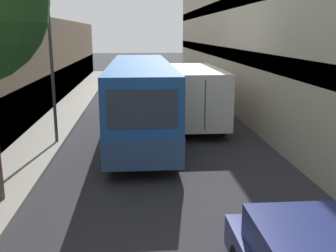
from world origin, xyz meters
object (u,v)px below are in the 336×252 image
(bus, at_px, (141,98))
(panel_van, at_px, (132,79))
(box_truck, at_px, (191,92))
(street_lamp, at_px, (49,18))

(bus, xyz_separation_m, panel_van, (-0.48, 11.91, -0.55))
(box_truck, xyz_separation_m, street_lamp, (-5.83, -3.79, 3.34))
(bus, height_order, panel_van, bus)
(bus, distance_m, box_truck, 3.55)
(bus, bearing_deg, street_lamp, -159.22)
(bus, height_order, box_truck, bus)
(box_truck, relative_size, street_lamp, 1.25)
(panel_van, xyz_separation_m, street_lamp, (-2.85, -13.18, 3.74))
(panel_van, distance_m, street_lamp, 13.99)
(box_truck, height_order, street_lamp, street_lamp)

